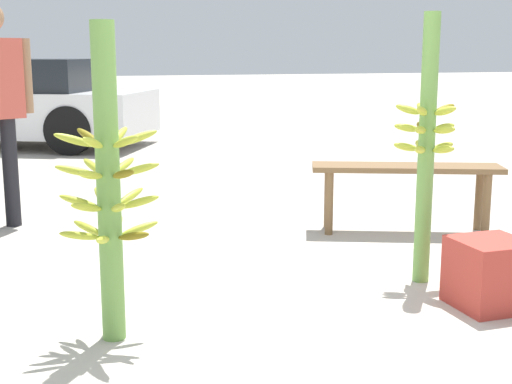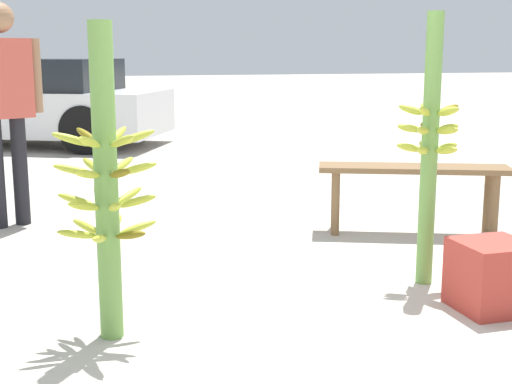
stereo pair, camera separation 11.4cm
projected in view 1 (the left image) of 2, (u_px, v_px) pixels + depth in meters
name	position (u px, v px, depth m)	size (l,w,h in m)	color
ground_plane	(299.00, 326.00, 3.55)	(80.00, 80.00, 0.00)	#B2AA9E
banana_stalk_left	(108.00, 186.00, 3.27)	(0.48, 0.47, 1.48)	#6B9E47
banana_stalk_center	(426.00, 146.00, 4.11)	(0.36, 0.38, 1.57)	#6B9E47
market_bench	(406.00, 177.00, 5.35)	(1.43, 0.83, 0.51)	brown
parked_car	(10.00, 103.00, 10.35)	(4.42, 3.37, 1.26)	silver
produce_crate	(490.00, 274.00, 3.80)	(0.37, 0.37, 0.37)	#B2382D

